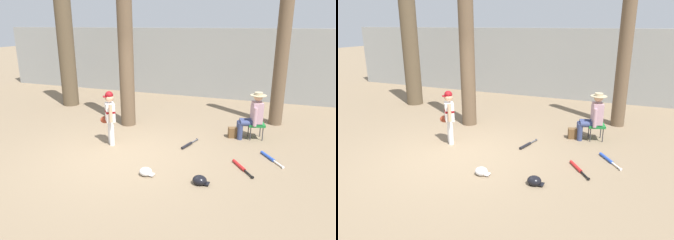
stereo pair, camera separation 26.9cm
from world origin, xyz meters
TOP-DOWN VIEW (x-y plane):
  - ground_plane at (0.00, 0.00)m, footprint 60.00×60.00m
  - concrete_back_wall at (0.00, 6.53)m, footprint 18.00×0.36m
  - tree_near_player at (-0.90, 2.17)m, footprint 0.54×0.54m
  - tree_behind_spectator at (3.09, 3.69)m, footprint 0.58×0.58m
  - young_ballplayer at (-0.59, 0.64)m, footprint 0.54×0.49m
  - folding_stool at (2.67, 2.23)m, footprint 0.49×0.49m
  - seated_spectator at (2.57, 2.20)m, footprint 0.68×0.53m
  - handbag_beside_stool at (2.17, 2.13)m, footprint 0.38×0.28m
  - tree_far_left at (-3.91, 3.54)m, footprint 0.87×0.87m
  - bat_black_composite at (1.22, 1.13)m, footprint 0.24×0.71m
  - bat_red_barrel at (2.56, 0.36)m, footprint 0.51×0.69m
  - bat_blue_youth at (3.08, 1.03)m, footprint 0.52×0.71m
  - batting_helmet_white at (0.89, -0.60)m, footprint 0.29×0.23m
  - batting_helmet_black at (1.95, -0.58)m, footprint 0.31×0.24m

SIDE VIEW (x-z plane):
  - ground_plane at x=0.00m, z-range 0.00..0.00m
  - bat_blue_youth at x=3.08m, z-range 0.00..0.07m
  - bat_black_composite at x=1.22m, z-range 0.00..0.07m
  - bat_red_barrel at x=2.56m, z-range 0.00..0.07m
  - batting_helmet_white at x=0.89m, z-range -0.01..0.16m
  - batting_helmet_black at x=1.95m, z-range -0.01..0.17m
  - handbag_beside_stool at x=2.17m, z-range 0.00..0.26m
  - folding_stool at x=2.67m, z-range 0.16..0.57m
  - seated_spectator at x=2.57m, z-range 0.04..1.24m
  - young_ballplayer at x=-0.59m, z-range 0.09..1.40m
  - concrete_back_wall at x=0.00m, z-range 0.00..2.65m
  - tree_far_left at x=-3.91m, z-range -0.43..4.60m
  - tree_behind_spectator at x=3.09m, z-range -0.30..4.50m
  - tree_near_player at x=-0.90m, z-range -0.26..5.07m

